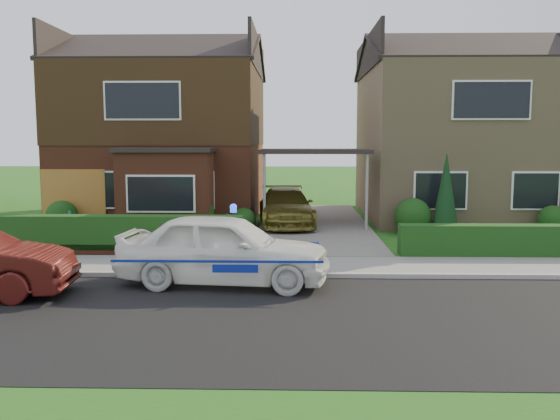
{
  "coord_description": "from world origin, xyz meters",
  "views": [
    {
      "loc": [
        -0.69,
        -10.01,
        3.09
      ],
      "look_at": [
        -1.03,
        3.5,
        1.49
      ],
      "focal_mm": 38.0,
      "sensor_mm": 36.0,
      "label": 1
    }
  ],
  "objects": [
    {
      "name": "ground",
      "position": [
        0.0,
        0.0,
        0.0
      ],
      "size": [
        120.0,
        120.0,
        0.0
      ],
      "primitive_type": "plane",
      "color": "#1C5215",
      "rests_on": "ground"
    },
    {
      "name": "road",
      "position": [
        0.0,
        0.0,
        0.0
      ],
      "size": [
        60.0,
        6.0,
        0.02
      ],
      "primitive_type": "cube",
      "color": "black",
      "rests_on": "ground"
    },
    {
      "name": "kerb",
      "position": [
        0.0,
        3.05,
        0.06
      ],
      "size": [
        60.0,
        0.16,
        0.12
      ],
      "primitive_type": "cube",
      "color": "#9E9993",
      "rests_on": "ground"
    },
    {
      "name": "sidewalk",
      "position": [
        0.0,
        4.1,
        0.05
      ],
      "size": [
        60.0,
        2.0,
        0.1
      ],
      "primitive_type": "cube",
      "color": "slate",
      "rests_on": "ground"
    },
    {
      "name": "driveway",
      "position": [
        0.0,
        11.0,
        0.06
      ],
      "size": [
        3.8,
        12.0,
        0.12
      ],
      "primitive_type": "cube",
      "color": "#666059",
      "rests_on": "ground"
    },
    {
      "name": "house_left",
      "position": [
        -5.78,
        13.9,
        3.81
      ],
      "size": [
        7.5,
        9.53,
        7.25
      ],
      "color": "brown",
      "rests_on": "ground"
    },
    {
      "name": "house_right",
      "position": [
        5.8,
        13.99,
        3.66
      ],
      "size": [
        7.5,
        8.06,
        7.25
      ],
      "color": "tan",
      "rests_on": "ground"
    },
    {
      "name": "carport_link",
      "position": [
        0.0,
        10.95,
        2.66
      ],
      "size": [
        3.8,
        3.0,
        2.77
      ],
      "color": "black",
      "rests_on": "ground"
    },
    {
      "name": "garage_door",
      "position": [
        -8.25,
        9.96,
        1.05
      ],
      "size": [
        2.2,
        0.1,
        2.1
      ],
      "primitive_type": "cube",
      "color": "#955B20",
      "rests_on": "ground"
    },
    {
      "name": "dwarf_wall",
      "position": [
        -5.8,
        5.3,
        0.18
      ],
      "size": [
        7.7,
        0.25,
        0.36
      ],
      "primitive_type": "cube",
      "color": "brown",
      "rests_on": "ground"
    },
    {
      "name": "hedge_left",
      "position": [
        -5.8,
        5.45,
        0.0
      ],
      "size": [
        7.5,
        0.55,
        0.9
      ],
      "primitive_type": "cube",
      "color": "#163410",
      "rests_on": "ground"
    },
    {
      "name": "hedge_right",
      "position": [
        5.8,
        5.35,
        0.0
      ],
      "size": [
        7.5,
        0.55,
        0.8
      ],
      "primitive_type": "cube",
      "color": "#163410",
      "rests_on": "ground"
    },
    {
      "name": "shrub_left_far",
      "position": [
        -8.5,
        9.5,
        0.54
      ],
      "size": [
        1.08,
        1.08,
        1.08
      ],
      "primitive_type": "sphere",
      "color": "#163410",
      "rests_on": "ground"
    },
    {
      "name": "shrub_left_mid",
      "position": [
        -4.0,
        9.3,
        0.66
      ],
      "size": [
        1.32,
        1.32,
        1.32
      ],
      "primitive_type": "sphere",
      "color": "#163410",
      "rests_on": "ground"
    },
    {
      "name": "shrub_left_near",
      "position": [
        -2.4,
        9.6,
        0.42
      ],
      "size": [
        0.84,
        0.84,
        0.84
      ],
      "primitive_type": "sphere",
      "color": "#163410",
      "rests_on": "ground"
    },
    {
      "name": "shrub_right_near",
      "position": [
        3.2,
        9.4,
        0.6
      ],
      "size": [
        1.2,
        1.2,
        1.2
      ],
      "primitive_type": "sphere",
      "color": "#163410",
      "rests_on": "ground"
    },
    {
      "name": "shrub_right_mid",
      "position": [
        7.8,
        9.5,
        0.48
      ],
      "size": [
        0.96,
        0.96,
        0.96
      ],
      "primitive_type": "sphere",
      "color": "#163410",
      "rests_on": "ground"
    },
    {
      "name": "conifer_a",
      "position": [
        4.2,
        9.2,
        1.3
      ],
      "size": [
        0.9,
        0.9,
        2.6
      ],
      "primitive_type": "cone",
      "color": "black",
      "rests_on": "ground"
    },
    {
      "name": "police_car",
      "position": [
        -2.19,
        2.4,
        0.77
      ],
      "size": [
        4.15,
        4.68,
        1.7
      ],
      "rotation": [
        0.0,
        0.0,
        1.47
      ],
      "color": "white",
      "rests_on": "ground"
    },
    {
      "name": "driveway_car",
      "position": [
        -1.0,
        10.62,
        0.76
      ],
      "size": [
        2.18,
        4.56,
        1.28
      ],
      "primitive_type": "imported",
      "rotation": [
        0.0,
        0.0,
        0.09
      ],
      "color": "olive",
      "rests_on": "driveway"
    },
    {
      "name": "potted_plant_a",
      "position": [
        -7.83,
        8.43,
        0.42
      ],
      "size": [
        0.53,
        0.45,
        0.84
      ],
      "primitive_type": "imported",
      "rotation": [
        0.0,
        0.0,
        0.42
      ],
      "color": "gray",
      "rests_on": "ground"
    },
    {
      "name": "potted_plant_b",
      "position": [
        -8.37,
        6.1,
        0.36
      ],
      "size": [
        0.47,
        0.43,
        0.72
      ],
      "primitive_type": "imported",
      "rotation": [
        0.0,
        0.0,
        0.32
      ],
      "color": "gray",
      "rests_on": "ground"
    },
    {
      "name": "potted_plant_c",
      "position": [
        -7.14,
        6.33,
        0.34
      ],
      "size": [
        0.43,
        0.43,
        0.68
      ],
      "primitive_type": "imported",
      "rotation": [
        0.0,
        0.0,
        1.71
      ],
      "color": "gray",
      "rests_on": "ground"
    }
  ]
}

